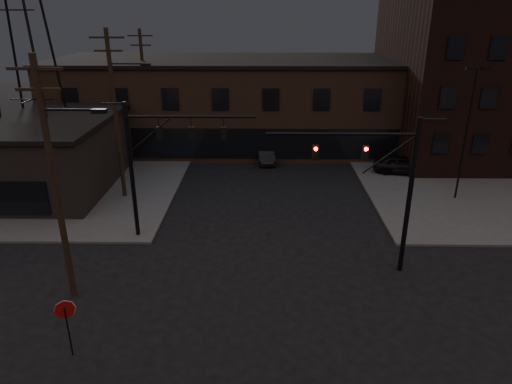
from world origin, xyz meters
TOP-DOWN VIEW (x-y plane):
  - ground at (0.00, 0.00)m, footprint 140.00×140.00m
  - sidewalk_nw at (-22.00, 22.00)m, footprint 30.00×30.00m
  - building_row at (0.00, 28.00)m, footprint 40.00×12.00m
  - building_left at (-20.00, 16.00)m, footprint 16.00×12.00m
  - traffic_signal_near at (5.36, 4.50)m, footprint 7.12×0.24m
  - traffic_signal_far at (-6.72, 8.00)m, footprint 7.12×0.24m
  - stop_sign at (-8.00, -1.99)m, footprint 0.72×0.33m
  - utility_pole_near at (-9.43, 2.00)m, footprint 3.70×0.28m
  - utility_pole_mid at (-10.44, 14.00)m, footprint 3.70×0.28m
  - utility_pole_far at (-11.50, 26.00)m, footprint 2.20×0.28m
  - transmission_tower at (-18.00, 18.00)m, footprint 7.00×7.00m
  - lot_light_a at (13.00, 14.00)m, footprint 1.50×0.28m
  - parked_car_lot_a at (10.57, 19.17)m, footprint 4.64×2.60m
  - parked_car_lot_b at (16.24, 22.27)m, footprint 4.26×1.94m
  - car_crossing at (-0.35, 22.39)m, footprint 1.65×4.09m

SIDE VIEW (x-z plane):
  - ground at x=0.00m, z-range 0.00..0.00m
  - sidewalk_nw at x=-22.00m, z-range 0.00..0.15m
  - car_crossing at x=-0.35m, z-range 0.00..1.32m
  - parked_car_lot_b at x=16.24m, z-range 0.15..1.36m
  - parked_car_lot_a at x=10.57m, z-range 0.15..1.64m
  - stop_sign at x=-8.00m, z-range 0.60..3.08m
  - building_left at x=-20.00m, z-range 0.00..5.00m
  - building_row at x=0.00m, z-range 0.00..8.00m
  - traffic_signal_near at x=5.36m, z-range 0.93..8.93m
  - traffic_signal_far at x=-6.72m, z-range 1.01..9.01m
  - lot_light_a at x=13.00m, z-range 0.94..10.08m
  - utility_pole_far at x=-11.50m, z-range 0.28..11.28m
  - utility_pole_near at x=-9.43m, z-range 0.37..11.37m
  - utility_pole_mid at x=-10.44m, z-range 0.38..11.88m
  - transmission_tower at x=-18.00m, z-range 0.00..25.00m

